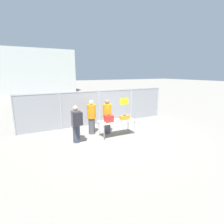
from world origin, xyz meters
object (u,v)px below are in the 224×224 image
suitcase_orange (125,118)px  security_worker_near (107,116)px  suitcase_red (109,119)px  utility_trailer (99,110)px  inspection_table (117,122)px  traveler_hooded (76,123)px  security_worker_far (92,117)px

suitcase_orange → security_worker_near: (-0.64, 0.62, 0.02)m
suitcase_orange → suitcase_red: bearing=177.9°
suitcase_orange → utility_trailer: (0.37, 3.99, -0.45)m
suitcase_red → utility_trailer: suitcase_red is taller
inspection_table → suitcase_orange: (0.40, -0.04, 0.17)m
traveler_hooded → security_worker_far: bearing=53.7°
inspection_table → suitcase_orange: 0.43m
inspection_table → traveler_hooded: size_ratio=1.07×
security_worker_near → security_worker_far: 0.77m
traveler_hooded → security_worker_far: security_worker_far is taller
suitcase_orange → security_worker_far: security_worker_far is taller
suitcase_red → security_worker_far: bearing=121.4°
utility_trailer → suitcase_orange: bearing=-95.2°
traveler_hooded → utility_trailer: 4.77m
security_worker_near → security_worker_far: (-0.72, 0.27, -0.01)m
suitcase_red → inspection_table: bearing=1.4°
security_worker_near → traveler_hooded: bearing=6.2°
traveler_hooded → security_worker_near: size_ratio=0.96×
suitcase_red → suitcase_orange: (0.83, -0.03, -0.05)m
traveler_hooded → utility_trailer: size_ratio=0.36×
suitcase_orange → utility_trailer: size_ratio=0.11×
utility_trailer → inspection_table: bearing=-100.9°
suitcase_orange → utility_trailer: suitcase_orange is taller
security_worker_near → security_worker_far: security_worker_near is taller
suitcase_red → traveler_hooded: traveler_hooded is taller
suitcase_red → security_worker_near: security_worker_near is taller
security_worker_near → utility_trailer: size_ratio=0.38×
security_worker_far → utility_trailer: (1.72, 3.10, -0.46)m
suitcase_red → security_worker_far: (-0.53, 0.86, -0.04)m
security_worker_far → suitcase_orange: bearing=139.7°
inspection_table → traveler_hooded: traveler_hooded is taller
traveler_hooded → suitcase_red: bearing=12.2°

